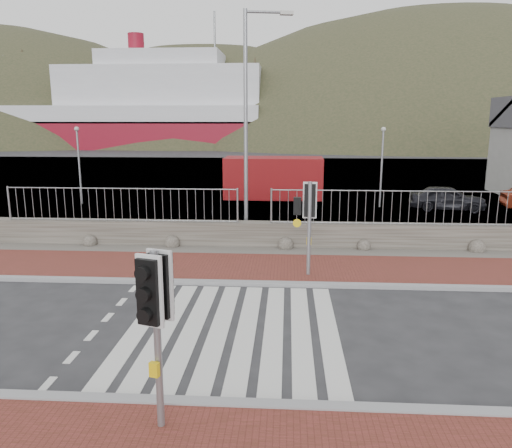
# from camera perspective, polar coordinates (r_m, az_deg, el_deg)

# --- Properties ---
(ground) EXTENTS (220.00, 220.00, 0.00)m
(ground) POSITION_cam_1_polar(r_m,az_deg,el_deg) (11.26, -2.66, -11.98)
(ground) COLOR #28282B
(ground) RESTS_ON ground
(sidewalk_far) EXTENTS (40.00, 3.00, 0.08)m
(sidewalk_far) POSITION_cam_1_polar(r_m,az_deg,el_deg) (15.45, -0.84, -5.04)
(sidewalk_far) COLOR maroon
(sidewalk_far) RESTS_ON ground
(kerb_near) EXTENTS (40.00, 0.25, 0.12)m
(kerb_near) POSITION_cam_1_polar(r_m,az_deg,el_deg) (8.60, -4.98, -19.81)
(kerb_near) COLOR gray
(kerb_near) RESTS_ON ground
(kerb_far) EXTENTS (40.00, 0.25, 0.12)m
(kerb_far) POSITION_cam_1_polar(r_m,az_deg,el_deg) (14.02, -1.32, -6.81)
(kerb_far) COLOR gray
(kerb_far) RESTS_ON ground
(zebra_crossing) EXTENTS (4.62, 5.60, 0.01)m
(zebra_crossing) POSITION_cam_1_polar(r_m,az_deg,el_deg) (11.26, -2.66, -11.95)
(zebra_crossing) COLOR silver
(zebra_crossing) RESTS_ON ground
(gravel_strip) EXTENTS (40.00, 1.50, 0.06)m
(gravel_strip) POSITION_cam_1_polar(r_m,az_deg,el_deg) (17.37, -0.33, -3.14)
(gravel_strip) COLOR #59544C
(gravel_strip) RESTS_ON ground
(stone_wall) EXTENTS (40.00, 0.60, 0.90)m
(stone_wall) POSITION_cam_1_polar(r_m,az_deg,el_deg) (18.04, -0.15, -1.18)
(stone_wall) COLOR #4A463D
(stone_wall) RESTS_ON ground
(railing) EXTENTS (18.07, 0.07, 1.22)m
(railing) POSITION_cam_1_polar(r_m,az_deg,el_deg) (17.62, -0.19, 3.04)
(railing) COLOR gray
(railing) RESTS_ON stone_wall
(quay) EXTENTS (120.00, 40.00, 0.50)m
(quay) POSITION_cam_1_polar(r_m,az_deg,el_deg) (38.41, 1.89, 5.21)
(quay) COLOR #4C4C4F
(quay) RESTS_ON ground
(water) EXTENTS (220.00, 50.00, 0.05)m
(water) POSITION_cam_1_polar(r_m,az_deg,el_deg) (73.27, 2.76, 8.48)
(water) COLOR #3F4C54
(water) RESTS_ON ground
(ferry) EXTENTS (50.00, 16.00, 20.00)m
(ferry) POSITION_cam_1_polar(r_m,az_deg,el_deg) (82.28, -14.99, 12.22)
(ferry) COLOR maroon
(ferry) RESTS_ON ground
(hills_backdrop) EXTENTS (254.00, 90.00, 100.00)m
(hills_backdrop) POSITION_cam_1_polar(r_m,az_deg,el_deg) (102.09, 6.65, -3.71)
(hills_backdrop) COLOR #2D341F
(hills_backdrop) RESTS_ON ground
(traffic_signal_near) EXTENTS (0.45, 0.34, 2.79)m
(traffic_signal_near) POSITION_cam_1_polar(r_m,az_deg,el_deg) (7.29, -11.36, -8.90)
(traffic_signal_near) COLOR gray
(traffic_signal_near) RESTS_ON ground
(traffic_signal_far) EXTENTS (0.67, 0.26, 2.81)m
(traffic_signal_far) POSITION_cam_1_polar(r_m,az_deg,el_deg) (14.33, 5.99, 1.75)
(traffic_signal_far) COLOR gray
(traffic_signal_far) RESTS_ON ground
(streetlight) EXTENTS (1.75, 0.46, 8.27)m
(streetlight) POSITION_cam_1_polar(r_m,az_deg,el_deg) (18.39, -0.74, 12.29)
(streetlight) COLOR gray
(streetlight) RESTS_ON ground
(shipping_container) EXTENTS (5.64, 2.40, 2.34)m
(shipping_container) POSITION_cam_1_polar(r_m,az_deg,el_deg) (29.04, 2.02, 5.32)
(shipping_container) COLOR maroon
(shipping_container) RESTS_ON ground
(car_a) EXTENTS (3.84, 1.99, 1.25)m
(car_a) POSITION_cam_1_polar(r_m,az_deg,el_deg) (26.89, 21.02, 2.80)
(car_a) COLOR black
(car_a) RESTS_ON ground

